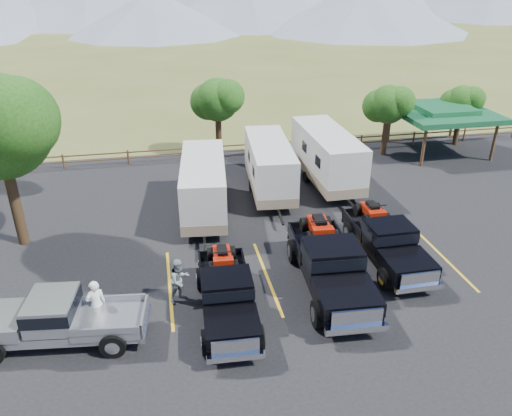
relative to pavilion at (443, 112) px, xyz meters
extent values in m
plane|color=#505B26|center=(-13.00, -17.00, -2.79)|extent=(320.00, 320.00, 0.00)
cube|color=black|center=(-13.00, -14.00, -2.77)|extent=(44.00, 34.00, 0.04)
cube|color=gold|center=(-19.00, -13.00, -2.74)|extent=(0.12, 5.50, 0.01)
cube|color=gold|center=(-15.00, -13.00, -2.74)|extent=(0.12, 5.50, 0.01)
cube|color=gold|center=(-11.00, -13.00, -2.74)|extent=(0.12, 5.50, 0.01)
cube|color=gold|center=(-7.00, -13.00, -2.74)|extent=(0.12, 5.50, 0.01)
cylinder|color=black|center=(-25.50, -8.00, -0.55)|extent=(0.48, 0.48, 4.48)
sphere|color=#1B4411|center=(-24.54, -8.80, 3.29)|extent=(3.52, 3.52, 3.52)
cylinder|color=black|center=(-4.00, 0.00, -1.39)|extent=(0.39, 0.39, 2.80)
sphere|color=#1B4411|center=(-4.00, 0.00, 0.71)|extent=(2.52, 2.52, 2.52)
sphere|color=#1B4411|center=(-3.46, -0.45, 0.98)|extent=(1.98, 1.98, 1.98)
sphere|color=#1B4411|center=(-4.50, 0.40, 0.53)|extent=(2.16, 2.16, 2.16)
cylinder|color=black|center=(2.00, 1.00, -1.53)|extent=(0.38, 0.38, 2.52)
sphere|color=#1B4411|center=(2.00, 1.00, 0.36)|extent=(2.24, 2.24, 2.24)
sphere|color=#1B4411|center=(2.48, 0.60, 0.60)|extent=(1.76, 1.76, 1.76)
sphere|color=#1B4411|center=(1.55, 1.35, 0.20)|extent=(1.92, 1.92, 1.92)
cylinder|color=black|center=(-15.00, 2.00, -1.25)|extent=(0.41, 0.41, 3.08)
sphere|color=#1B4411|center=(-15.00, 2.00, 1.06)|extent=(2.80, 2.80, 2.80)
sphere|color=#1B4411|center=(-14.40, 1.50, 1.36)|extent=(2.20, 2.20, 2.20)
sphere|color=#1B4411|center=(-15.56, 2.44, 0.86)|extent=(2.40, 2.40, 2.40)
cylinder|color=brown|center=(-25.00, 1.50, -2.29)|extent=(0.12, 0.12, 1.00)
cylinder|color=brown|center=(-21.00, 1.50, -2.29)|extent=(0.12, 0.12, 1.00)
cylinder|color=brown|center=(-17.00, 1.50, -2.29)|extent=(0.12, 0.12, 1.00)
cylinder|color=brown|center=(-13.00, 1.50, -2.29)|extent=(0.12, 0.12, 1.00)
cylinder|color=brown|center=(-9.00, 1.50, -2.29)|extent=(0.12, 0.12, 1.00)
cylinder|color=brown|center=(-5.00, 1.50, -2.29)|extent=(0.12, 0.12, 1.00)
cylinder|color=brown|center=(-1.00, 1.50, -2.29)|extent=(0.12, 0.12, 1.00)
cylinder|color=brown|center=(3.00, 1.50, -2.29)|extent=(0.12, 0.12, 1.00)
cube|color=brown|center=(-11.00, 1.50, -2.34)|extent=(36.00, 0.06, 0.08)
cube|color=brown|center=(-11.00, 1.50, -1.94)|extent=(36.00, 0.06, 0.08)
cylinder|color=brown|center=(-2.50, -2.50, -1.49)|extent=(0.20, 0.20, 2.60)
cylinder|color=brown|center=(-2.50, 2.50, -1.49)|extent=(0.20, 0.20, 2.60)
cylinder|color=brown|center=(2.50, -2.50, -1.49)|extent=(0.20, 0.20, 2.60)
cylinder|color=brown|center=(2.50, 2.50, -1.49)|extent=(0.20, 0.20, 2.60)
cube|color=#1B5F38|center=(0.00, 0.00, -0.04)|extent=(6.20, 6.20, 0.35)
cube|color=#1B5F38|center=(0.00, 0.00, 0.26)|extent=(3.50, 3.50, 0.35)
cone|color=gray|center=(-18.00, 70.00, 1.21)|extent=(32.00, 32.00, 8.00)
cone|color=gray|center=(22.00, 67.00, 1.71)|extent=(40.00, 40.00, 9.00)
cube|color=black|center=(-16.98, -15.17, -2.15)|extent=(2.02, 5.50, 0.34)
cube|color=black|center=(-17.07, -16.99, -1.80)|extent=(1.91, 1.80, 0.48)
cube|color=black|center=(-16.99, -15.28, -1.46)|extent=(1.86, 1.57, 0.95)
cube|color=black|center=(-16.99, -15.28, -1.32)|extent=(1.90, 1.63, 0.43)
cube|color=black|center=(-16.89, -13.46, -1.89)|extent=(1.94, 2.37, 0.52)
cube|color=silver|center=(-17.12, -17.96, -1.84)|extent=(1.52, 0.15, 0.52)
cube|color=silver|center=(-17.12, -18.02, -2.21)|extent=(1.87, 0.26, 0.21)
cube|color=silver|center=(-16.84, -12.32, -2.21)|extent=(1.87, 0.24, 0.21)
cylinder|color=black|center=(-17.97, -17.01, -2.32)|extent=(0.33, 0.87, 0.86)
cylinder|color=black|center=(-16.18, -17.09, -2.32)|extent=(0.33, 0.87, 0.86)
cylinder|color=black|center=(-17.78, -13.24, -2.32)|extent=(0.33, 0.87, 0.86)
cylinder|color=black|center=(-15.99, -13.33, -2.32)|extent=(0.33, 0.87, 0.86)
cube|color=maroon|center=(-16.89, -13.46, -1.25)|extent=(0.73, 1.27, 0.33)
cube|color=black|center=(-16.89, -13.46, -1.01)|extent=(0.42, 0.73, 0.17)
cube|color=maroon|center=(-16.92, -13.98, -1.15)|extent=(0.78, 0.37, 0.21)
cylinder|color=black|center=(-16.92, -13.89, -0.82)|extent=(0.86, 0.10, 0.06)
cylinder|color=black|center=(-17.35, -13.96, -1.44)|extent=(0.27, 0.54, 0.53)
cylinder|color=black|center=(-16.49, -14.00, -1.44)|extent=(0.27, 0.54, 0.53)
cylinder|color=black|center=(-17.30, -12.92, -1.44)|extent=(0.27, 0.54, 0.53)
cylinder|color=black|center=(-16.44, -12.96, -1.44)|extent=(0.27, 0.54, 0.53)
cube|color=black|center=(-12.73, -14.27, -2.05)|extent=(2.44, 6.44, 0.40)
cube|color=black|center=(-12.86, -16.40, -1.64)|extent=(2.25, 2.13, 0.56)
cube|color=black|center=(-12.74, -14.40, -1.25)|extent=(2.19, 1.86, 1.11)
cube|color=black|center=(-12.74, -14.40, -1.08)|extent=(2.24, 1.93, 0.50)
cube|color=black|center=(-12.60, -12.28, -1.74)|extent=(2.29, 2.79, 0.61)
cube|color=silver|center=(-12.93, -17.53, -1.69)|extent=(1.78, 0.20, 0.61)
cube|color=silver|center=(-12.94, -17.60, -2.11)|extent=(2.18, 0.34, 0.24)
cube|color=silver|center=(-12.52, -10.95, -2.11)|extent=(2.18, 0.31, 0.24)
cylinder|color=black|center=(-13.91, -16.40, -2.25)|extent=(0.40, 1.02, 1.00)
cylinder|color=black|center=(-11.82, -16.53, -2.25)|extent=(0.40, 1.02, 1.00)
cylinder|color=black|center=(-13.63, -12.01, -2.25)|extent=(0.40, 1.02, 1.00)
cylinder|color=black|center=(-11.55, -12.14, -2.25)|extent=(0.40, 1.02, 1.00)
cube|color=maroon|center=(-12.60, -12.28, -0.99)|extent=(0.87, 1.49, 0.39)
cube|color=black|center=(-12.60, -12.28, -0.72)|extent=(0.50, 0.86, 0.20)
cube|color=maroon|center=(-12.64, -12.89, -0.88)|extent=(0.91, 0.44, 0.24)
cylinder|color=black|center=(-12.63, -12.78, -0.49)|extent=(1.00, 0.13, 0.07)
cylinder|color=black|center=(-13.14, -12.86, -1.22)|extent=(0.33, 0.64, 0.62)
cylinder|color=black|center=(-12.14, -12.92, -1.22)|extent=(0.33, 0.64, 0.62)
cylinder|color=black|center=(-13.06, -11.64, -1.22)|extent=(0.33, 0.64, 0.62)
cylinder|color=black|center=(-12.07, -11.70, -1.22)|extent=(0.33, 0.64, 0.62)
cube|color=black|center=(-9.65, -12.76, -2.12)|extent=(1.84, 5.67, 0.36)
cube|color=black|center=(-9.65, -14.66, -1.75)|extent=(1.91, 1.79, 0.50)
cube|color=black|center=(-9.65, -12.88, -1.41)|extent=(1.87, 1.55, 0.99)
cube|color=black|center=(-9.65, -12.88, -1.26)|extent=(1.91, 1.61, 0.45)
cube|color=black|center=(-9.64, -10.97, -1.85)|extent=(1.91, 2.39, 0.55)
cube|color=silver|center=(-9.66, -15.68, -1.80)|extent=(1.59, 0.08, 0.55)
cube|color=silver|center=(-9.66, -15.74, -2.18)|extent=(1.95, 0.18, 0.22)
cube|color=silver|center=(-9.64, -9.78, -2.18)|extent=(1.95, 0.16, 0.22)
cylinder|color=black|center=(-10.59, -14.72, -2.30)|extent=(0.30, 0.89, 0.89)
cylinder|color=black|center=(-8.72, -14.73, -2.30)|extent=(0.30, 0.89, 0.89)
cylinder|color=black|center=(-10.58, -10.79, -2.30)|extent=(0.30, 0.89, 0.89)
cylinder|color=black|center=(-8.71, -10.79, -2.30)|extent=(0.30, 0.89, 0.89)
cube|color=maroon|center=(-9.64, -10.97, -1.18)|extent=(0.70, 1.29, 0.35)
cube|color=black|center=(-9.64, -10.97, -0.93)|extent=(0.40, 0.75, 0.18)
cube|color=maroon|center=(-9.65, -11.52, -1.08)|extent=(0.80, 0.35, 0.22)
cylinder|color=black|center=(-9.64, -11.42, -0.73)|extent=(0.89, 0.06, 0.06)
cylinder|color=black|center=(-10.09, -11.51, -1.38)|extent=(0.26, 0.56, 0.56)
cylinder|color=black|center=(-9.20, -11.52, -1.38)|extent=(0.26, 0.56, 0.56)
cylinder|color=black|center=(-10.09, -10.42, -1.38)|extent=(0.26, 0.56, 0.56)
cylinder|color=black|center=(-9.20, -10.42, -1.38)|extent=(0.26, 0.56, 0.56)
cube|color=silver|center=(-16.90, -6.61, -1.05)|extent=(2.85, 6.89, 2.41)
cube|color=#85725C|center=(-16.90, -6.61, -1.99)|extent=(2.87, 6.93, 0.54)
cube|color=black|center=(-18.16, -8.16, -0.81)|extent=(0.10, 0.80, 0.54)
cube|color=black|center=(-16.00, -8.39, -0.81)|extent=(0.10, 0.80, 0.54)
cylinder|color=black|center=(-17.88, -6.24, -2.43)|extent=(0.29, 0.65, 0.63)
cylinder|color=black|center=(-15.87, -6.45, -2.43)|extent=(0.29, 0.65, 0.63)
cube|color=black|center=(-17.34, -10.74, -2.30)|extent=(0.28, 1.61, 0.09)
cube|color=silver|center=(-13.00, -4.53, -1.05)|extent=(2.70, 6.85, 2.41)
cube|color=#85725C|center=(-13.00, -4.53, -1.99)|extent=(2.72, 6.88, 0.54)
cube|color=black|center=(-14.22, -6.11, -0.81)|extent=(0.09, 0.80, 0.54)
cube|color=black|center=(-12.07, -6.29, -0.81)|extent=(0.09, 0.80, 0.54)
cylinder|color=black|center=(-13.98, -4.18, -2.44)|extent=(0.27, 0.64, 0.62)
cylinder|color=black|center=(-11.98, -4.35, -2.44)|extent=(0.27, 0.64, 0.62)
cube|color=black|center=(-13.35, -8.67, -2.30)|extent=(0.24, 1.61, 0.09)
cube|color=silver|center=(-9.45, -3.93, -0.93)|extent=(2.35, 7.19, 2.58)
cube|color=#85725C|center=(-9.45, -3.93, -1.94)|extent=(2.38, 7.22, 0.57)
cube|color=black|center=(-10.59, -5.73, -0.67)|extent=(0.03, 0.86, 0.57)
cube|color=black|center=(-8.27, -5.71, -0.67)|extent=(0.03, 0.86, 0.57)
cylinder|color=black|center=(-10.53, -3.65, -2.41)|extent=(0.24, 0.67, 0.67)
cylinder|color=black|center=(-8.37, -3.63, -2.41)|extent=(0.24, 0.67, 0.67)
cube|color=black|center=(-9.41, -8.37, -2.27)|extent=(0.13, 1.72, 0.10)
cube|color=gray|center=(-22.77, -15.44, -2.14)|extent=(5.70, 2.41, 0.35)
cube|color=gray|center=(-24.62, -15.23, -1.78)|extent=(1.95, 2.05, 0.48)
cube|color=gray|center=(-22.89, -15.43, -1.44)|extent=(1.71, 1.99, 0.97)
cube|color=black|center=(-22.89, -15.43, -1.29)|extent=(1.78, 2.03, 0.44)
cube|color=gray|center=(-21.04, -15.65, -1.87)|extent=(2.53, 2.12, 0.53)
cube|color=silver|center=(-19.88, -15.78, -2.19)|extent=(0.37, 1.91, 0.21)
cylinder|color=black|center=(-24.57, -14.32, -2.31)|extent=(0.90, 0.39, 0.87)
cylinder|color=black|center=(-20.76, -14.76, -2.31)|extent=(0.90, 0.39, 0.87)
cylinder|color=black|center=(-20.97, -16.57, -2.31)|extent=(0.90, 0.39, 0.87)
imported|color=white|center=(-21.56, -14.90, -1.79)|extent=(0.81, 0.67, 1.91)
imported|color=gray|center=(-18.60, -13.91, -1.85)|extent=(1.10, 1.05, 1.80)
camera|label=1|loc=(-18.87, -29.95, 8.90)|focal=35.00mm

